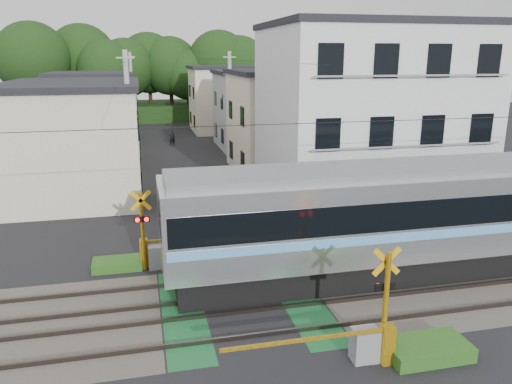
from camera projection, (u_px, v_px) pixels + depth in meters
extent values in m
plane|color=black|center=(243.00, 306.00, 15.91)|extent=(120.00, 120.00, 0.00)
cube|color=#47423A|center=(243.00, 306.00, 15.91)|extent=(120.00, 6.00, 0.00)
cube|color=black|center=(243.00, 306.00, 15.91)|extent=(5.20, 120.00, 0.00)
cube|color=#145126|center=(183.00, 312.00, 15.49)|extent=(1.30, 6.00, 0.00)
cube|color=#145126|center=(300.00, 299.00, 16.32)|extent=(1.30, 6.00, 0.00)
cube|color=#3F3833|center=(257.00, 335.00, 14.11)|extent=(120.00, 0.08, 0.14)
cube|color=#3F3833|center=(246.00, 311.00, 15.42)|extent=(120.00, 0.08, 0.14)
cube|color=#3F3833|center=(240.00, 297.00, 16.36)|extent=(120.00, 0.08, 0.14)
cube|color=#3F3833|center=(232.00, 279.00, 17.68)|extent=(120.00, 0.08, 0.14)
cube|color=black|center=(430.00, 257.00, 18.51)|extent=(18.77, 2.58, 0.98)
cube|color=black|center=(250.00, 279.00, 17.06)|extent=(2.61, 2.39, 0.65)
cube|color=silver|center=(435.00, 208.00, 18.01)|extent=(19.55, 3.04, 2.82)
cube|color=black|center=(436.00, 199.00, 17.92)|extent=(19.24, 3.08, 0.96)
cube|color=#5AA2E3|center=(434.00, 218.00, 18.11)|extent=(19.35, 3.07, 0.30)
cube|color=slate|center=(439.00, 166.00, 17.60)|extent=(19.16, 2.49, 0.26)
cube|color=black|center=(161.00, 216.00, 15.77)|extent=(0.10, 2.62, 1.69)
cylinder|color=#F2AD0C|center=(385.00, 306.00, 12.79)|extent=(0.14, 0.14, 3.00)
cube|color=#F2AD0C|center=(387.00, 262.00, 12.56)|extent=(0.77, 0.05, 0.77)
cube|color=#F2AD0C|center=(387.00, 262.00, 12.56)|extent=(0.77, 0.05, 0.77)
cube|color=black|center=(385.00, 287.00, 12.75)|extent=(0.55, 0.05, 0.20)
sphere|color=#FF0C07|center=(378.00, 287.00, 12.77)|extent=(0.16, 0.16, 0.16)
sphere|color=#FF0C07|center=(389.00, 285.00, 12.84)|extent=(0.16, 0.16, 0.16)
cube|color=gray|center=(365.00, 345.00, 12.96)|extent=(0.70, 0.50, 0.90)
cube|color=#F2AD0C|center=(387.00, 344.00, 12.80)|extent=(0.30, 0.30, 1.10)
cube|color=#F2AD0C|center=(304.00, 340.00, 12.19)|extent=(4.20, 0.08, 0.08)
cylinder|color=#F2AD0C|center=(143.00, 231.00, 18.24)|extent=(0.14, 0.14, 3.00)
cube|color=#F2AD0C|center=(141.00, 201.00, 17.83)|extent=(0.77, 0.05, 0.77)
cube|color=#F2AD0C|center=(141.00, 201.00, 17.83)|extent=(0.77, 0.05, 0.77)
cube|color=black|center=(142.00, 219.00, 18.01)|extent=(0.55, 0.05, 0.20)
sphere|color=#FF0C07|center=(137.00, 220.00, 17.92)|extent=(0.16, 0.16, 0.16)
sphere|color=#FF0C07|center=(146.00, 219.00, 17.99)|extent=(0.16, 0.16, 0.16)
cube|color=gray|center=(158.00, 257.00, 18.63)|extent=(0.70, 0.50, 0.90)
cube|color=#F2AD0C|center=(144.00, 253.00, 18.73)|extent=(0.30, 0.30, 1.10)
cube|color=#F2AD0C|center=(203.00, 237.00, 19.10)|extent=(4.20, 0.08, 0.08)
cube|color=silver|center=(368.00, 120.00, 25.50)|extent=(10.00, 8.00, 9.00)
cube|color=black|center=(373.00, 25.00, 24.26)|extent=(10.20, 8.16, 0.30)
cube|color=black|center=(325.00, 203.00, 21.70)|extent=(1.10, 0.06, 1.40)
cube|color=black|center=(377.00, 200.00, 22.23)|extent=(1.10, 0.06, 1.40)
cube|color=black|center=(426.00, 196.00, 22.77)|extent=(1.10, 0.06, 1.40)
cube|color=black|center=(474.00, 193.00, 23.30)|extent=(1.10, 0.06, 1.40)
cube|color=gray|center=(404.00, 212.00, 22.46)|extent=(9.00, 0.06, 0.08)
cube|color=black|center=(328.00, 135.00, 20.90)|extent=(1.10, 0.06, 1.40)
cube|color=black|center=(382.00, 133.00, 21.44)|extent=(1.10, 0.06, 1.40)
cube|color=black|center=(433.00, 131.00, 21.97)|extent=(1.10, 0.06, 1.40)
cube|color=black|center=(481.00, 129.00, 22.51)|extent=(1.10, 0.06, 1.40)
cube|color=gray|center=(409.00, 146.00, 21.66)|extent=(9.00, 0.06, 0.08)
cube|color=black|center=(331.00, 61.00, 20.11)|extent=(1.10, 0.06, 1.40)
cube|color=black|center=(386.00, 61.00, 20.64)|extent=(1.10, 0.06, 1.40)
cube|color=black|center=(439.00, 61.00, 21.18)|extent=(1.10, 0.06, 1.40)
cube|color=black|center=(489.00, 61.00, 21.71)|extent=(1.10, 0.06, 1.40)
cube|color=gray|center=(415.00, 76.00, 20.87)|extent=(9.00, 0.06, 0.08)
cube|color=beige|center=(72.00, 146.00, 26.85)|extent=(7.00, 7.00, 6.00)
cube|color=black|center=(66.00, 86.00, 26.01)|extent=(7.35, 7.35, 0.30)
cube|color=black|center=(141.00, 181.00, 26.42)|extent=(0.06, 1.00, 1.20)
cube|color=black|center=(141.00, 167.00, 29.71)|extent=(0.06, 1.00, 1.20)
cube|color=black|center=(138.00, 128.00, 25.68)|extent=(0.06, 1.00, 1.20)
cube|color=black|center=(138.00, 120.00, 28.97)|extent=(0.06, 1.00, 1.20)
cube|color=beige|center=(288.00, 124.00, 33.44)|extent=(7.00, 8.00, 6.50)
cube|color=black|center=(289.00, 72.00, 32.54)|extent=(7.35, 8.40, 0.30)
cube|color=black|center=(242.00, 161.00, 31.31)|extent=(0.06, 1.00, 1.20)
cube|color=black|center=(231.00, 150.00, 35.07)|extent=(0.06, 1.00, 1.20)
cube|color=black|center=(242.00, 116.00, 30.57)|extent=(0.06, 1.00, 1.20)
cube|color=black|center=(231.00, 110.00, 34.32)|extent=(0.06, 1.00, 1.20)
cube|color=beige|center=(80.00, 126.00, 35.22)|extent=(8.00, 7.00, 5.80)
cube|color=black|center=(76.00, 82.00, 34.41)|extent=(8.40, 7.35, 0.30)
cube|color=black|center=(140.00, 150.00, 34.88)|extent=(0.06, 1.00, 1.20)
cube|color=black|center=(140.00, 142.00, 38.17)|extent=(0.06, 1.00, 1.20)
cube|color=black|center=(138.00, 110.00, 34.14)|extent=(0.06, 1.00, 1.20)
cube|color=black|center=(138.00, 105.00, 37.42)|extent=(0.06, 1.00, 1.20)
cube|color=#A2A5A7|center=(259.00, 111.00, 42.96)|extent=(7.00, 7.00, 6.20)
cube|color=black|center=(259.00, 72.00, 42.10)|extent=(7.35, 7.35, 0.30)
cube|color=black|center=(222.00, 136.00, 41.02)|extent=(0.06, 1.00, 1.20)
cube|color=black|center=(216.00, 130.00, 44.31)|extent=(0.06, 1.00, 1.20)
cube|color=black|center=(222.00, 102.00, 40.28)|extent=(0.06, 1.00, 1.20)
cube|color=black|center=(215.00, 98.00, 43.57)|extent=(0.06, 1.00, 1.20)
cube|color=beige|center=(94.00, 110.00, 44.63)|extent=(7.00, 8.00, 6.00)
cube|color=black|center=(91.00, 74.00, 43.79)|extent=(7.35, 8.40, 0.30)
cube|color=black|center=(136.00, 131.00, 43.97)|extent=(0.06, 1.00, 1.20)
cube|color=black|center=(136.00, 125.00, 47.73)|extent=(0.06, 1.00, 1.20)
cube|color=black|center=(134.00, 99.00, 43.23)|extent=(0.06, 1.00, 1.20)
cube|color=black|center=(134.00, 95.00, 46.99)|extent=(0.06, 1.00, 1.20)
cube|color=beige|center=(230.00, 100.00, 52.17)|extent=(8.00, 7.00, 6.40)
cube|color=black|center=(230.00, 67.00, 51.29)|extent=(8.40, 7.35, 0.30)
cube|color=black|center=(194.00, 121.00, 50.15)|extent=(0.06, 1.00, 1.20)
cube|color=black|center=(191.00, 117.00, 53.44)|extent=(0.06, 1.00, 1.20)
cube|color=black|center=(193.00, 93.00, 49.41)|extent=(0.06, 1.00, 1.20)
cube|color=black|center=(190.00, 91.00, 52.70)|extent=(0.06, 1.00, 1.20)
cube|color=#193411|center=(163.00, 111.00, 62.61)|extent=(40.00, 10.00, 2.00)
cylinder|color=#332114|center=(38.00, 101.00, 54.75)|extent=(0.50, 0.50, 5.65)
sphere|color=#193411|center=(33.00, 59.00, 53.56)|extent=(7.90, 7.90, 7.90)
cylinder|color=#332114|center=(63.00, 104.00, 60.65)|extent=(0.50, 0.50, 4.07)
sphere|color=#193411|center=(60.00, 76.00, 59.78)|extent=(5.70, 5.70, 5.70)
cylinder|color=#332114|center=(86.00, 98.00, 59.28)|extent=(0.50, 0.50, 5.66)
sphere|color=#193411|center=(82.00, 59.00, 58.08)|extent=(7.92, 7.92, 7.92)
cylinder|color=#332114|center=(109.00, 103.00, 57.42)|extent=(0.50, 0.50, 4.76)
sphere|color=#193411|center=(106.00, 69.00, 56.41)|extent=(6.67, 6.67, 6.67)
cylinder|color=#332114|center=(128.00, 101.00, 59.35)|extent=(0.50, 0.50, 4.86)
sphere|color=#193411|center=(126.00, 68.00, 58.32)|extent=(6.80, 6.80, 6.80)
cylinder|color=#332114|center=(150.00, 98.00, 62.10)|extent=(0.50, 0.50, 5.24)
sphere|color=#193411|center=(149.00, 63.00, 60.99)|extent=(7.33, 7.33, 7.33)
cylinder|color=#332114|center=(172.00, 99.00, 61.20)|extent=(0.50, 0.50, 4.98)
sphere|color=#193411|center=(170.00, 66.00, 60.14)|extent=(6.98, 6.98, 6.98)
cylinder|color=#332114|center=(189.00, 103.00, 60.36)|extent=(0.50, 0.50, 4.20)
sphere|color=#193411|center=(188.00, 75.00, 59.47)|extent=(5.88, 5.88, 5.88)
cylinder|color=#332114|center=(220.00, 98.00, 61.09)|extent=(0.50, 0.50, 5.34)
sphere|color=#193411|center=(219.00, 62.00, 59.96)|extent=(7.48, 7.48, 7.48)
cylinder|color=#332114|center=(239.00, 99.00, 61.39)|extent=(0.50, 0.50, 5.04)
sphere|color=#193411|center=(239.00, 65.00, 60.32)|extent=(7.05, 7.05, 7.05)
cylinder|color=#332114|center=(252.00, 102.00, 61.87)|extent=(0.50, 0.50, 4.21)
sphere|color=#193411|center=(252.00, 74.00, 60.98)|extent=(5.89, 5.89, 5.89)
cylinder|color=#332114|center=(277.00, 99.00, 63.58)|extent=(0.50, 0.50, 4.56)
sphere|color=#193411|center=(277.00, 70.00, 62.61)|extent=(6.38, 6.38, 6.38)
cube|color=black|center=(408.00, 120.00, 16.86)|extent=(60.00, 0.02, 0.02)
cylinder|color=#A5A5A0|center=(130.00, 128.00, 26.32)|extent=(0.26, 0.26, 8.00)
cube|color=#A5A5A0|center=(125.00, 58.00, 25.37)|extent=(0.90, 0.08, 0.08)
cylinder|color=#A5A5A0|center=(230.00, 108.00, 36.30)|extent=(0.26, 0.26, 8.00)
cube|color=#A5A5A0|center=(229.00, 57.00, 35.35)|extent=(0.90, 0.08, 0.08)
cylinder|color=#A5A5A0|center=(133.00, 97.00, 46.04)|extent=(0.26, 0.26, 8.00)
cube|color=#A5A5A0|center=(130.00, 57.00, 45.09)|extent=(0.90, 0.08, 0.08)
cube|color=black|center=(128.00, 60.00, 35.28)|extent=(0.02, 42.00, 0.02)
cube|color=black|center=(226.00, 60.00, 36.81)|extent=(0.02, 42.00, 0.02)
imported|color=black|center=(172.00, 138.00, 43.69)|extent=(0.58, 0.41, 1.50)
cube|color=#2D5E1E|center=(427.00, 349.00, 13.20)|extent=(2.20, 1.20, 0.40)
cube|color=#2D5E1E|center=(117.00, 264.00, 18.65)|extent=(1.80, 1.00, 0.36)
cube|color=#2D5E1E|center=(340.00, 252.00, 19.88)|extent=(1.50, 0.90, 0.30)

